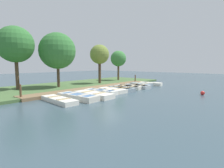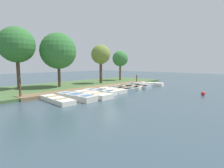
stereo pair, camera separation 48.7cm
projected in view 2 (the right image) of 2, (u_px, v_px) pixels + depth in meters
ground_plane at (110, 90)px, 17.01m from camera, size 80.00×80.00×0.00m
shore_bank at (78, 85)px, 20.35m from camera, size 8.00×24.00×0.21m
dock_walkway at (98, 88)px, 18.06m from camera, size 1.51×15.72×0.24m
rowboat_0 at (57, 100)px, 11.76m from camera, size 3.35×1.20×0.33m
rowboat_1 at (76, 96)px, 12.67m from camera, size 3.43×1.29×0.41m
rowboat_2 at (92, 95)px, 13.53m from camera, size 3.40×1.24×0.39m
rowboat_3 at (100, 92)px, 14.94m from camera, size 3.06×1.41×0.38m
rowboat_4 at (112, 90)px, 15.92m from camera, size 2.77×1.32×0.35m
rowboat_5 at (122, 89)px, 16.76m from camera, size 2.99×1.64×0.36m
rowboat_6 at (129, 87)px, 18.03m from camera, size 2.90×1.63×0.34m
rowboat_7 at (138, 86)px, 18.68m from camera, size 2.96×1.36×0.37m
rowboat_8 at (142, 85)px, 20.00m from camera, size 2.83×1.64×0.37m
rowboat_9 at (152, 84)px, 20.89m from camera, size 2.78×1.54×0.37m
mooring_post_near at (20, 92)px, 12.45m from camera, size 0.14×0.14×1.15m
mooring_post_far at (137, 79)px, 23.20m from camera, size 0.14×0.14×1.15m
buoy at (203, 93)px, 14.20m from camera, size 0.33×0.33×0.33m
park_tree_far_left at (17, 45)px, 15.96m from camera, size 3.26×3.26×5.94m
park_tree_left at (58, 51)px, 17.59m from camera, size 3.61×3.61×5.66m
park_tree_center at (101, 55)px, 21.12m from camera, size 2.32×2.32×4.88m
park_tree_right at (120, 59)px, 25.31m from camera, size 2.26×2.26×4.48m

